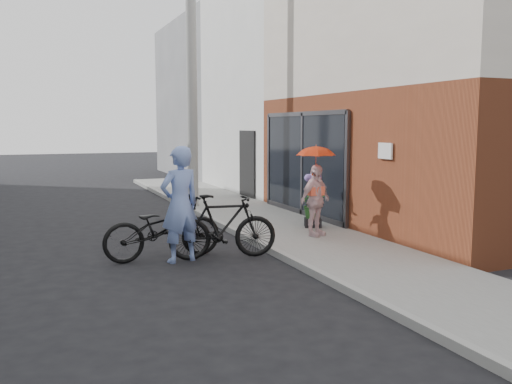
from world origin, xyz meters
TOP-DOWN VIEW (x-y plane):
  - ground at (0.00, 0.00)m, footprint 80.00×80.00m
  - sidewalk at (2.10, 2.00)m, footprint 2.20×24.00m
  - curb at (0.94, 2.00)m, footprint 0.12×24.00m
  - brick_building at (7.19, 2.01)m, footprint 8.09×8.00m
  - plaster_building at (7.20, 9.00)m, footprint 8.00×6.00m
  - east_building_far at (7.20, 16.00)m, footprint 8.00×8.00m
  - utility_pole at (1.10, 6.00)m, footprint 0.28×0.28m
  - officer at (-0.71, 0.53)m, footprint 0.81×0.64m
  - bike_left at (-0.94, 0.82)m, footprint 2.10×0.85m
  - bike_right at (0.02, 0.45)m, footprint 1.94×0.81m
  - kimono_woman at (2.15, 1.05)m, footprint 0.90×0.64m
  - parasol at (2.15, 1.05)m, footprint 0.72×0.72m
  - planter at (2.58, 1.92)m, footprint 0.47×0.47m
  - potted_plant at (2.58, 1.92)m, footprint 0.56×0.49m

SIDE VIEW (x-z plane):
  - ground at x=0.00m, z-range 0.00..0.00m
  - sidewalk at x=2.10m, z-range 0.00..0.12m
  - curb at x=0.94m, z-range 0.00..0.12m
  - planter at x=2.58m, z-range 0.12..0.31m
  - bike_left at x=-0.94m, z-range 0.00..1.08m
  - bike_right at x=0.02m, z-range 0.00..1.13m
  - potted_plant at x=2.58m, z-range 0.31..0.93m
  - kimono_woman at x=2.15m, z-range 0.12..1.54m
  - officer at x=-0.71m, z-range 0.00..1.96m
  - parasol at x=2.15m, z-range 1.54..2.17m
  - brick_building at x=7.19m, z-range -0.01..5.99m
  - plaster_building at x=7.20m, z-range 0.00..7.00m
  - east_building_far at x=7.20m, z-range 0.00..7.00m
  - utility_pole at x=1.10m, z-range 0.00..7.00m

